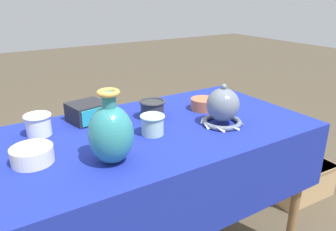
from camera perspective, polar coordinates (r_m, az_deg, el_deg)
display_table at (r=1.41m, az=-1.32°, el=-5.09°), size 1.32×0.73×0.73m
vase_tall_bulbous at (r=1.09m, az=-9.91°, el=-3.01°), size 0.15×0.15×0.25m
vase_dome_bell at (r=1.42m, az=9.50°, el=1.28°), size 0.18×0.18×0.19m
mosaic_tile_box at (r=1.50m, az=-13.85°, el=0.61°), size 0.17×0.17×0.08m
cup_wide_charcoal at (r=1.49m, az=-2.76°, el=1.23°), size 0.12×0.12×0.08m
pot_squat_ivory at (r=1.20m, az=-22.57°, el=-6.35°), size 0.14×0.14×0.06m
cup_wide_porcelain at (r=1.40m, az=-21.66°, el=-1.38°), size 0.11×0.11×0.09m
pot_squat_terracotta at (r=1.61m, az=6.18°, el=2.01°), size 0.12×0.12×0.05m
cup_wide_celadon at (r=1.31m, az=-2.72°, el=-1.46°), size 0.10×0.10×0.08m
wooden_crate at (r=2.38m, az=21.08°, el=-9.82°), size 0.45×0.37×0.22m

